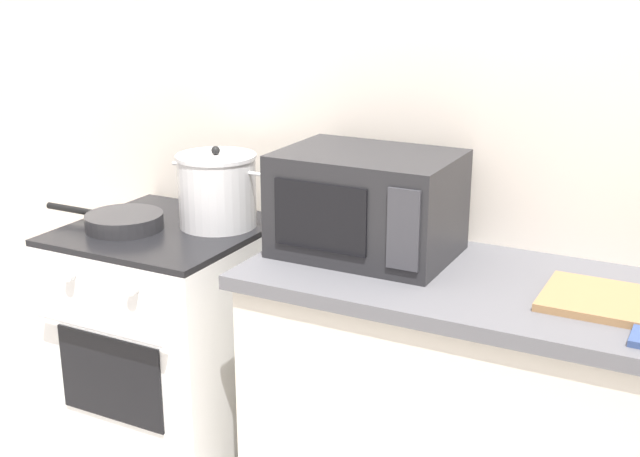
{
  "coord_description": "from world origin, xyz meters",
  "views": [
    {
      "loc": [
        1.27,
        -1.42,
        1.73
      ],
      "look_at": [
        0.22,
        0.6,
        1.0
      ],
      "focal_mm": 46.49,
      "sensor_mm": 36.0,
      "label": 1
    }
  ],
  "objects": [
    {
      "name": "back_wall",
      "position": [
        0.3,
        0.97,
        1.25
      ],
      "size": [
        4.4,
        0.1,
        2.5
      ],
      "primitive_type": "cube",
      "color": "silver",
      "rests_on": "ground_plane"
    },
    {
      "name": "lower_cabinet_right",
      "position": [
        0.9,
        0.62,
        0.44
      ],
      "size": [
        1.64,
        0.56,
        0.88
      ],
      "primitive_type": "cube",
      "color": "beige",
      "rests_on": "ground_plane"
    },
    {
      "name": "countertop_right",
      "position": [
        0.9,
        0.62,
        0.9
      ],
      "size": [
        1.7,
        0.6,
        0.04
      ],
      "primitive_type": "cube",
      "color": "#59595E",
      "rests_on": "lower_cabinet_right"
    },
    {
      "name": "stove",
      "position": [
        -0.35,
        0.6,
        0.46
      ],
      "size": [
        0.6,
        0.64,
        0.92
      ],
      "color": "white",
      "rests_on": "ground_plane"
    },
    {
      "name": "stock_pot",
      "position": [
        -0.21,
        0.7,
        1.04
      ],
      "size": [
        0.34,
        0.26,
        0.26
      ],
      "color": "silver",
      "rests_on": "stove"
    },
    {
      "name": "frying_pan",
      "position": [
        -0.46,
        0.53,
        0.95
      ],
      "size": [
        0.45,
        0.25,
        0.05
      ],
      "color": "#28282B",
      "rests_on": "stove"
    },
    {
      "name": "microwave",
      "position": [
        0.33,
        0.68,
        1.07
      ],
      "size": [
        0.5,
        0.37,
        0.3
      ],
      "color": "#232326",
      "rests_on": "countertop_right"
    },
    {
      "name": "cutting_board",
      "position": [
        1.05,
        0.6,
        0.93
      ],
      "size": [
        0.36,
        0.26,
        0.02
      ],
      "primitive_type": "cube",
      "color": "#997047",
      "rests_on": "countertop_right"
    }
  ]
}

